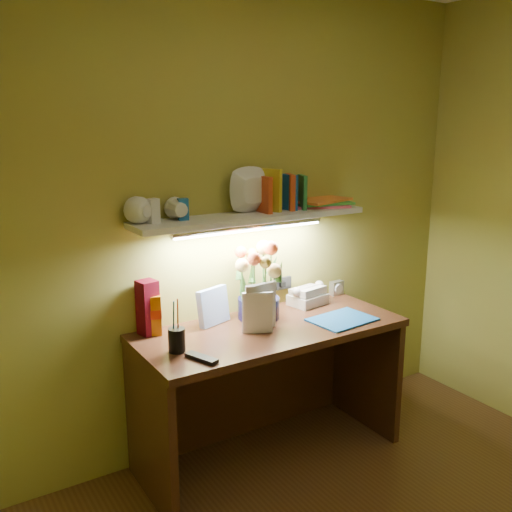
{
  "coord_description": "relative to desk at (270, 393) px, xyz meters",
  "views": [
    {
      "loc": [
        -1.54,
        -1.12,
        1.8
      ],
      "look_at": [
        0.01,
        1.35,
        1.09
      ],
      "focal_mm": 40.0,
      "sensor_mm": 36.0,
      "label": 1
    }
  ],
  "objects": [
    {
      "name": "wall_shelf",
      "position": [
        0.02,
        0.18,
        0.96
      ],
      "size": [
        1.32,
        0.33,
        0.26
      ],
      "color": "white",
      "rests_on": "ground"
    },
    {
      "name": "art_card",
      "position": [
        -0.23,
        0.19,
        0.47
      ],
      "size": [
        0.19,
        0.1,
        0.19
      ],
      "primitive_type": null,
      "rotation": [
        0.0,
        0.0,
        0.32
      ],
      "color": "silver",
      "rests_on": "desk"
    },
    {
      "name": "desk_clock",
      "position": [
        0.65,
        0.25,
        0.42
      ],
      "size": [
        0.09,
        0.05,
        0.08
      ],
      "primitive_type": "cube",
      "rotation": [
        0.0,
        0.0,
        0.06
      ],
      "color": "#B3B2B7",
      "rests_on": "desk"
    },
    {
      "name": "tv_remote",
      "position": [
        -0.49,
        -0.19,
        0.38
      ],
      "size": [
        0.1,
        0.17,
        0.02
      ],
      "primitive_type": "cube",
      "rotation": [
        0.0,
        0.0,
        0.36
      ],
      "color": "black",
      "rests_on": "desk"
    },
    {
      "name": "blue_folder",
      "position": [
        0.38,
        -0.12,
        0.38
      ],
      "size": [
        0.35,
        0.27,
        0.01
      ],
      "primitive_type": "cube",
      "rotation": [
        0.0,
        0.0,
        0.1
      ],
      "color": "#1D66B3",
      "rests_on": "desk"
    },
    {
      "name": "desk",
      "position": [
        0.0,
        0.0,
        0.0
      ],
      "size": [
        1.4,
        0.6,
        0.75
      ],
      "primitive_type": "cube",
      "color": "#3B2110",
      "rests_on": "ground"
    },
    {
      "name": "whisky_box",
      "position": [
        -0.57,
        0.24,
        0.51
      ],
      "size": [
        0.1,
        0.1,
        0.28
      ],
      "primitive_type": "cube",
      "rotation": [
        0.0,
        0.0,
        0.19
      ],
      "color": "#540512",
      "rests_on": "desk"
    },
    {
      "name": "whisky_bottle",
      "position": [
        -0.55,
        0.22,
        0.5
      ],
      "size": [
        0.09,
        0.09,
        0.26
      ],
      "primitive_type": null,
      "rotation": [
        0.0,
        0.0,
        -0.34
      ],
      "color": "#BB5D05",
      "rests_on": "desk"
    },
    {
      "name": "telephone",
      "position": [
        0.38,
        0.19,
        0.44
      ],
      "size": [
        0.23,
        0.19,
        0.12
      ],
      "primitive_type": null,
      "rotation": [
        0.0,
        0.0,
        0.18
      ],
      "color": "beige",
      "rests_on": "desk"
    },
    {
      "name": "desk_book_a",
      "position": [
        -0.16,
        -0.02,
        0.5
      ],
      "size": [
        0.18,
        0.03,
        0.25
      ],
      "primitive_type": "imported",
      "rotation": [
        0.0,
        0.0,
        0.02
      ],
      "color": "beige",
      "rests_on": "desk"
    },
    {
      "name": "flower_bouquet",
      "position": [
        0.02,
        0.15,
        0.57
      ],
      "size": [
        0.32,
        0.32,
        0.4
      ],
      "primitive_type": null,
      "rotation": [
        0.0,
        0.0,
        -0.4
      ],
      "color": "black",
      "rests_on": "desk"
    },
    {
      "name": "desk_book_b",
      "position": [
        -0.18,
        -0.01,
        0.48
      ],
      "size": [
        0.15,
        0.08,
        0.21
      ],
      "primitive_type": "imported",
      "rotation": [
        0.0,
        0.0,
        -0.45
      ],
      "color": "white",
      "rests_on": "desk"
    },
    {
      "name": "pen_cup",
      "position": [
        -0.54,
        -0.04,
        0.47
      ],
      "size": [
        0.1,
        0.1,
        0.19
      ],
      "primitive_type": "cylinder",
      "rotation": [
        0.0,
        0.0,
        -0.35
      ],
      "color": "black",
      "rests_on": "desk"
    }
  ]
}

